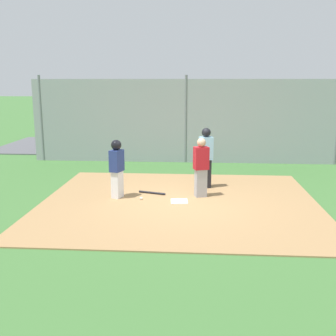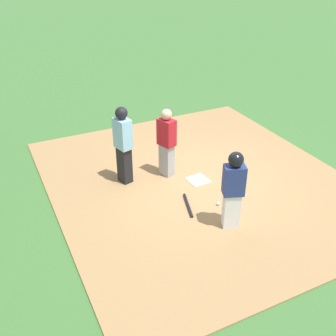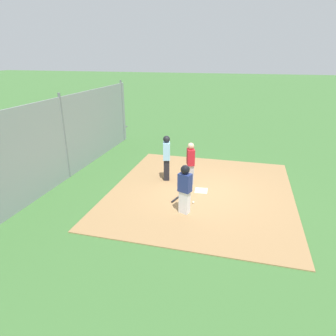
{
  "view_description": "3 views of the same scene",
  "coord_description": "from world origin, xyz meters",
  "px_view_note": "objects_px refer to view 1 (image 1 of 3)",
  "views": [
    {
      "loc": [
        -0.44,
        10.2,
        3.15
      ],
      "look_at": [
        0.35,
        -0.76,
        0.77
      ],
      "focal_mm": 43.29,
      "sensor_mm": 36.0,
      "label": 1
    },
    {
      "loc": [
        6.59,
        -3.97,
        4.78
      ],
      "look_at": [
        0.15,
        -0.83,
        0.64
      ],
      "focal_mm": 42.31,
      "sensor_mm": 36.0,
      "label": 2
    },
    {
      "loc": [
        9.8,
        1.33,
        4.69
      ],
      "look_at": [
        0.47,
        -1.12,
        0.99
      ],
      "focal_mm": 31.89,
      "sensor_mm": 36.0,
      "label": 3
    }
  ],
  "objects_px": {
    "baseball": "(141,198)",
    "parked_car_white": "(198,134)",
    "umpire": "(206,156)",
    "runner": "(117,165)",
    "home_plate": "(179,201)",
    "catcher": "(201,167)",
    "baseball_bat": "(152,193)",
    "parked_car_green": "(128,135)"
  },
  "relations": [
    {
      "from": "umpire",
      "to": "baseball",
      "type": "distance_m",
      "value": 2.39
    },
    {
      "from": "home_plate",
      "to": "baseball",
      "type": "xyz_separation_m",
      "value": [
        1.02,
        -0.11,
        0.03
      ]
    },
    {
      "from": "baseball",
      "to": "parked_car_green",
      "type": "distance_m",
      "value": 8.84
    },
    {
      "from": "home_plate",
      "to": "parked_car_green",
      "type": "distance_m",
      "value": 9.21
    },
    {
      "from": "baseball",
      "to": "parked_car_white",
      "type": "distance_m",
      "value": 9.32
    },
    {
      "from": "home_plate",
      "to": "runner",
      "type": "xyz_separation_m",
      "value": [
        1.7,
        -0.27,
        0.88
      ]
    },
    {
      "from": "umpire",
      "to": "runner",
      "type": "bearing_deg",
      "value": -78.01
    },
    {
      "from": "catcher",
      "to": "baseball",
      "type": "xyz_separation_m",
      "value": [
        1.58,
        0.41,
        -0.8
      ]
    },
    {
      "from": "baseball_bat",
      "to": "parked_car_white",
      "type": "distance_m",
      "value": 8.71
    },
    {
      "from": "baseball_bat",
      "to": "parked_car_green",
      "type": "bearing_deg",
      "value": -58.91
    },
    {
      "from": "parked_car_white",
      "to": "runner",
      "type": "bearing_deg",
      "value": -104.51
    },
    {
      "from": "catcher",
      "to": "runner",
      "type": "height_order",
      "value": "catcher"
    },
    {
      "from": "home_plate",
      "to": "baseball",
      "type": "bearing_deg",
      "value": -6.05
    },
    {
      "from": "home_plate",
      "to": "umpire",
      "type": "distance_m",
      "value": 1.89
    },
    {
      "from": "parked_car_white",
      "to": "parked_car_green",
      "type": "height_order",
      "value": "same"
    },
    {
      "from": "home_plate",
      "to": "parked_car_white",
      "type": "xyz_separation_m",
      "value": [
        -0.48,
        -9.29,
        0.57
      ]
    },
    {
      "from": "home_plate",
      "to": "catcher",
      "type": "distance_m",
      "value": 1.13
    },
    {
      "from": "runner",
      "to": "parked_car_white",
      "type": "distance_m",
      "value": 9.28
    },
    {
      "from": "umpire",
      "to": "parked_car_white",
      "type": "distance_m",
      "value": 7.81
    },
    {
      "from": "umpire",
      "to": "baseball_bat",
      "type": "bearing_deg",
      "value": -76.94
    },
    {
      "from": "umpire",
      "to": "baseball_bat",
      "type": "distance_m",
      "value": 1.93
    },
    {
      "from": "baseball_bat",
      "to": "parked_car_white",
      "type": "bearing_deg",
      "value": -81.58
    },
    {
      "from": "catcher",
      "to": "runner",
      "type": "xyz_separation_m",
      "value": [
        2.25,
        0.25,
        0.05
      ]
    },
    {
      "from": "runner",
      "to": "parked_car_green",
      "type": "distance_m",
      "value": 8.55
    },
    {
      "from": "umpire",
      "to": "catcher",
      "type": "bearing_deg",
      "value": -23.43
    },
    {
      "from": "home_plate",
      "to": "umpire",
      "type": "relative_size",
      "value": 0.25
    },
    {
      "from": "baseball",
      "to": "baseball_bat",
      "type": "bearing_deg",
      "value": -111.17
    },
    {
      "from": "home_plate",
      "to": "runner",
      "type": "relative_size",
      "value": 0.28
    },
    {
      "from": "parked_car_green",
      "to": "baseball",
      "type": "bearing_deg",
      "value": -72.14
    },
    {
      "from": "baseball_bat",
      "to": "umpire",
      "type": "bearing_deg",
      "value": -135.12
    },
    {
      "from": "umpire",
      "to": "parked_car_white",
      "type": "relative_size",
      "value": 0.42
    },
    {
      "from": "runner",
      "to": "baseball_bat",
      "type": "distance_m",
      "value": 1.31
    },
    {
      "from": "baseball_bat",
      "to": "baseball",
      "type": "bearing_deg",
      "value": 85.7
    },
    {
      "from": "parked_car_green",
      "to": "runner",
      "type": "bearing_deg",
      "value": -76.32
    },
    {
      "from": "catcher",
      "to": "home_plate",
      "type": "bearing_deg",
      "value": -66.22
    },
    {
      "from": "umpire",
      "to": "parked_car_green",
      "type": "height_order",
      "value": "umpire"
    },
    {
      "from": "runner",
      "to": "catcher",
      "type": "bearing_deg",
      "value": 26.52
    },
    {
      "from": "umpire",
      "to": "parked_car_white",
      "type": "xyz_separation_m",
      "value": [
        0.22,
        -7.8,
        -0.36
      ]
    },
    {
      "from": "umpire",
      "to": "parked_car_white",
      "type": "bearing_deg",
      "value": 166.7
    },
    {
      "from": "umpire",
      "to": "parked_car_green",
      "type": "xyz_separation_m",
      "value": [
        3.54,
        -7.25,
        -0.36
      ]
    },
    {
      "from": "catcher",
      "to": "umpire",
      "type": "distance_m",
      "value": 0.98
    },
    {
      "from": "runner",
      "to": "baseball",
      "type": "height_order",
      "value": "runner"
    }
  ]
}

